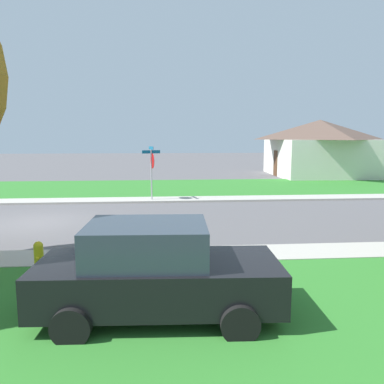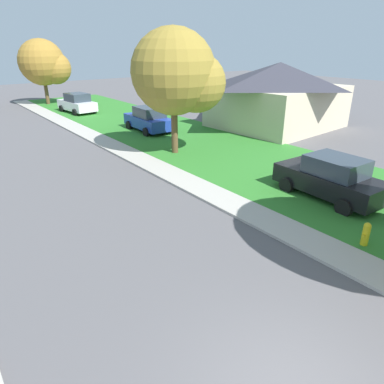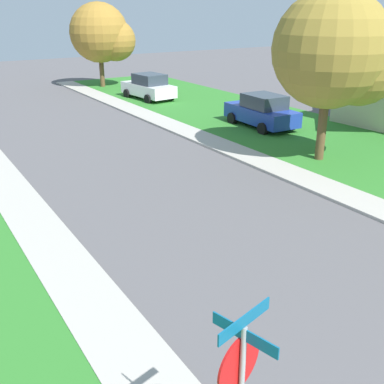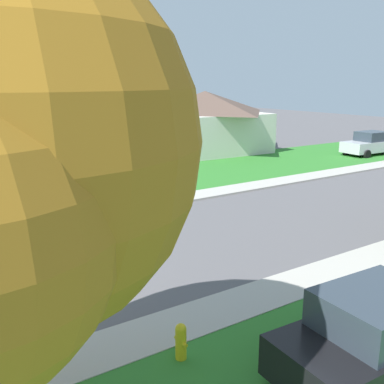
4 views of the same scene
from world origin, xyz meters
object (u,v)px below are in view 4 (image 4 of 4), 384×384
object	(u,v)px
stop_sign_far_corner	(97,169)
house_left_setback	(205,120)
car_black_across_road	(381,335)
car_silver_near_corner	(370,144)
fire_hydrant	(181,342)

from	to	relation	value
stop_sign_far_corner	house_left_setback	xyz separation A→B (m)	(-11.72, 13.54, 0.49)
stop_sign_far_corner	car_black_across_road	size ratio (longest dim) A/B	0.63
car_black_across_road	car_silver_near_corner	size ratio (longest dim) A/B	1.00
stop_sign_far_corner	fire_hydrant	distance (m)	10.73
house_left_setback	fire_hydrant	world-z (taller)	house_left_setback
stop_sign_far_corner	car_silver_near_corner	bearing A→B (deg)	97.91
car_silver_near_corner	fire_hydrant	world-z (taller)	car_silver_near_corner
stop_sign_far_corner	house_left_setback	size ratio (longest dim) A/B	0.30
house_left_setback	stop_sign_far_corner	bearing A→B (deg)	-49.11
car_black_across_road	fire_hydrant	xyz separation A→B (m)	(-2.41, -2.79, -0.44)
stop_sign_far_corner	fire_hydrant	bearing A→B (deg)	-13.41
car_black_across_road	fire_hydrant	size ratio (longest dim) A/B	5.27
car_silver_near_corner	house_left_setback	distance (m)	12.38
car_black_across_road	house_left_setback	bearing A→B (deg)	151.63
stop_sign_far_corner	fire_hydrant	xyz separation A→B (m)	(10.35, -2.47, -1.45)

